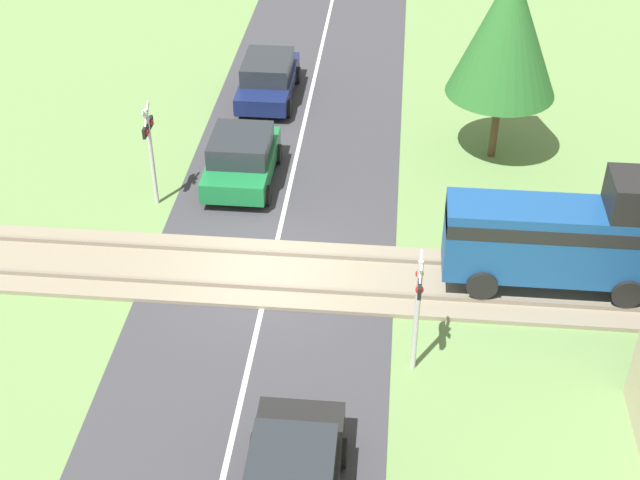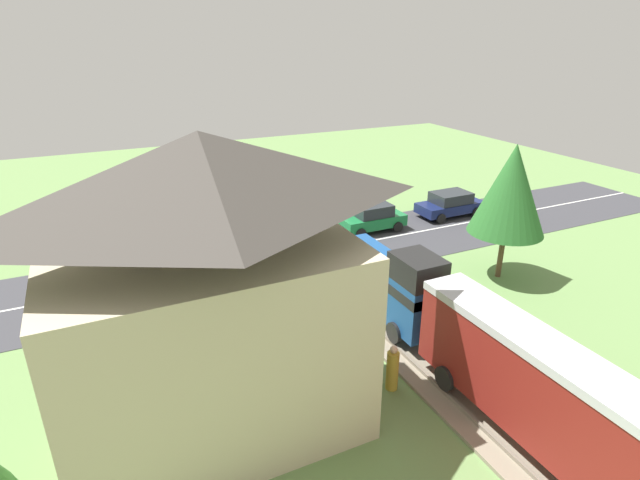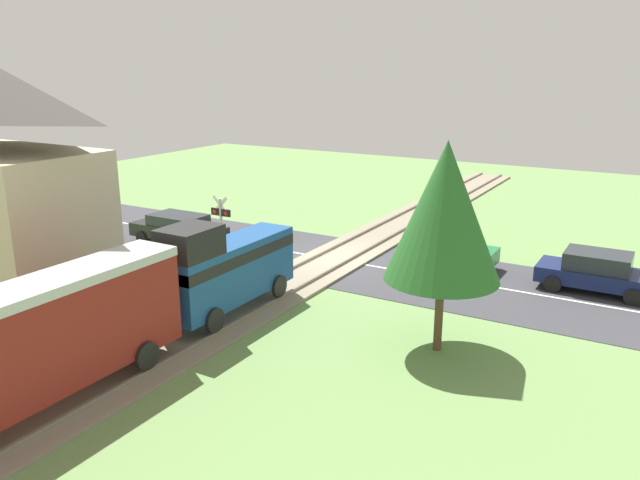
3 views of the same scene
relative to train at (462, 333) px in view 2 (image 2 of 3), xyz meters
The scene contains 12 objects.
ground_plane 11.41m from the train, 90.00° to the right, with size 60.00×60.00×0.00m, color #66894C.
road_surface 11.41m from the train, 90.00° to the right, with size 48.00×6.40×0.02m.
track_bed 11.40m from the train, 90.00° to the right, with size 2.80×48.00×0.24m.
train is the anchor object (origin of this frame).
car_near_crossing 13.50m from the train, 109.43° to the right, with size 3.63×2.02×1.54m.
car_far_side 12.37m from the train, 52.78° to the right, with size 4.59×1.92×1.39m.
car_behind_queue 16.20m from the train, 128.23° to the right, with size 4.05×1.91×1.48m.
crossing_signal_west_approach 15.26m from the train, 101.58° to the right, with size 0.90×0.18×3.12m.
crossing_signal_east_approach 8.16m from the train, 67.94° to the right, with size 0.90×0.18×3.12m.
station_building 7.54m from the train, ahead, with size 8.12×4.21×8.31m.
pedestrian_by_station 2.37m from the train, 19.68° to the right, with size 0.38×0.38×1.54m.
tree_roadside_hedge 8.78m from the train, 142.30° to the right, with size 3.25×3.25×6.06m.
Camera 2 is at (9.37, 20.99, 10.19)m, focal length 28.00 mm.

